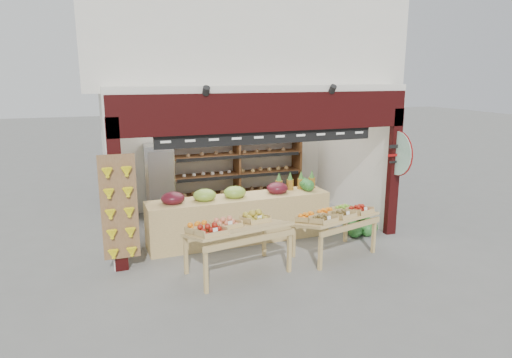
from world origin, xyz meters
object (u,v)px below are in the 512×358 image
object	(u,v)px
cardboard_stack	(174,226)
display_table_left	(230,228)
watermelon_pile	(359,224)
mid_counter	(239,217)
refrigerator	(160,181)
back_shelving	(237,159)
display_table_right	(335,216)

from	to	relation	value
cardboard_stack	display_table_left	xyz separation A→B (m)	(0.59, -2.12, 0.59)
display_table_left	watermelon_pile	distance (m)	3.38
cardboard_stack	mid_counter	xyz separation A→B (m)	(1.21, -0.69, 0.29)
mid_counter	refrigerator	bearing A→B (deg)	119.64
cardboard_stack	refrigerator	bearing A→B (deg)	92.02
refrigerator	mid_counter	bearing A→B (deg)	-56.51
display_table_left	refrigerator	bearing A→B (deg)	100.05
back_shelving	refrigerator	size ratio (longest dim) A/B	1.94
display_table_right	back_shelving	bearing A→B (deg)	102.02
display_table_left	display_table_right	size ratio (longest dim) A/B	1.09
mid_counter	display_table_right	size ratio (longest dim) A/B	2.23
back_shelving	display_table_left	distance (m)	3.98
watermelon_pile	display_table_left	bearing A→B (deg)	-162.28
mid_counter	display_table_left	world-z (taller)	mid_counter
back_shelving	refrigerator	xyz separation A→B (m)	(-1.94, -0.09, -0.38)
display_table_left	watermelon_pile	size ratio (longest dim) A/B	2.28
back_shelving	mid_counter	distance (m)	2.52
cardboard_stack	mid_counter	world-z (taller)	mid_counter
cardboard_stack	display_table_left	size ratio (longest dim) A/B	0.54
back_shelving	display_table_left	world-z (taller)	back_shelving
display_table_left	mid_counter	bearing A→B (deg)	66.72
refrigerator	watermelon_pile	xyz separation A→B (m)	(3.81, -2.64, -0.66)
display_table_right	watermelon_pile	distance (m)	1.52
mid_counter	watermelon_pile	world-z (taller)	mid_counter
back_shelving	mid_counter	xyz separation A→B (m)	(-0.68, -2.31, -0.73)
refrigerator	display_table_right	distance (m)	4.45
back_shelving	cardboard_stack	size ratio (longest dim) A/B	3.38
back_shelving	display_table_left	size ratio (longest dim) A/B	1.84
back_shelving	cardboard_stack	distance (m)	2.69
watermelon_pile	display_table_right	bearing A→B (deg)	-141.23
display_table_left	cardboard_stack	bearing A→B (deg)	105.64
cardboard_stack	display_table_left	world-z (taller)	display_table_left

